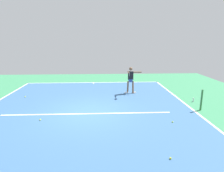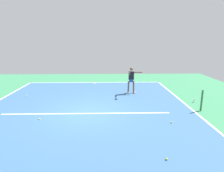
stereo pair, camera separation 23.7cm
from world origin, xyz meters
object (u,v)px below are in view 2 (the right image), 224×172
Objects in this scene: tennis_ball_by_baseline at (171,122)px; tennis_ball_centre_court at (39,119)px; tennis_ball_far_corner at (26,96)px; net_post at (202,101)px; water_bottle at (194,100)px; tennis_player at (131,79)px; tennis_ball_near_service_line at (167,159)px.

tennis_ball_by_baseline and tennis_ball_centre_court have the same top height.
tennis_ball_by_baseline is 1.00× the size of tennis_ball_far_corner.
net_post reaches higher than water_bottle.
net_post is 1.44m from water_bottle.
tennis_player reaches higher than tennis_ball_centre_court.
tennis_player reaches higher than water_bottle.
net_post is at bearing -173.22° from tennis_ball_centre_court.
tennis_ball_near_service_line is 5.65m from tennis_ball_centre_court.
tennis_ball_far_corner is at bearing -7.69° from water_bottle.
tennis_player is 6.30m from tennis_ball_centre_court.
tennis_ball_near_service_line is (0.98, 2.55, 0.00)m from tennis_ball_by_baseline.
tennis_ball_centre_court is (4.75, -3.05, 0.00)m from tennis_ball_near_service_line.
net_post is at bearing 134.69° from tennis_player.
water_bottle is at bearing 172.31° from tennis_ball_far_corner.
tennis_player is at bearing -88.66° from tennis_ball_near_service_line.
net_post is 7.74m from tennis_ball_centre_court.
net_post is at bearing 78.92° from water_bottle.
water_bottle is (-3.34, 1.95, -0.89)m from tennis_player.
tennis_ball_near_service_line is at bearing 147.35° from tennis_ball_centre_court.
water_bottle is (-2.19, -2.76, 0.08)m from tennis_ball_by_baseline.
tennis_ball_by_baseline is at bearing 51.49° from water_bottle.
tennis_player is (3.08, -3.30, 0.47)m from net_post.
tennis_ball_far_corner is (2.04, -3.61, 0.00)m from tennis_ball_centre_court.
net_post reaches higher than tennis_ball_far_corner.
tennis_ball_by_baseline is 0.30× the size of water_bottle.
tennis_ball_by_baseline is (-1.15, 4.71, -0.97)m from tennis_player.
tennis_ball_centre_court is at bearing -32.65° from tennis_ball_near_service_line.
tennis_ball_far_corner is (6.79, -6.65, 0.00)m from tennis_ball_near_service_line.
tennis_ball_far_corner is 0.30× the size of water_bottle.
tennis_ball_centre_court is (5.74, -0.50, 0.00)m from tennis_ball_by_baseline.
tennis_ball_by_baseline and tennis_ball_far_corner have the same top height.
net_post is 4.86× the size of water_bottle.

